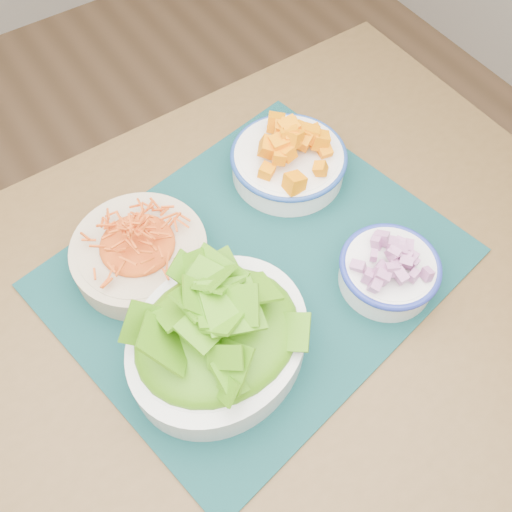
{
  "coord_description": "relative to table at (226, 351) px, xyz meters",
  "views": [
    {
      "loc": [
        -0.01,
        -0.27,
        1.48
      ],
      "look_at": [
        0.23,
        0.1,
        0.78
      ],
      "focal_mm": 40.0,
      "sensor_mm": 36.0,
      "label": 1
    }
  ],
  "objects": [
    {
      "name": "onion_bowl",
      "position": [
        0.24,
        -0.07,
        0.13
      ],
      "size": [
        0.17,
        0.17,
        0.07
      ],
      "rotation": [
        0.0,
        0.0,
        0.3
      ],
      "color": "white",
      "rests_on": "placemat"
    },
    {
      "name": "lettuce_bowl",
      "position": [
        -0.03,
        -0.03,
        0.15
      ],
      "size": [
        0.31,
        0.29,
        0.11
      ],
      "rotation": [
        0.0,
        0.0,
        0.31
      ],
      "color": "silver",
      "rests_on": "placemat"
    },
    {
      "name": "placemat",
      "position": [
        0.09,
        0.05,
        0.1
      ],
      "size": [
        0.63,
        0.55,
        0.0
      ],
      "primitive_type": "cube",
      "rotation": [
        0.0,
        0.0,
        0.18
      ],
      "color": "black",
      "rests_on": "table"
    },
    {
      "name": "ground",
      "position": [
        -0.14,
        -0.05,
        -0.66
      ],
      "size": [
        4.0,
        4.0,
        0.0
      ],
      "primitive_type": "plane",
      "color": "#946C47",
      "rests_on": "ground"
    },
    {
      "name": "squash_bowl",
      "position": [
        0.24,
        0.18,
        0.14
      ],
      "size": [
        0.21,
        0.21,
        0.09
      ],
      "rotation": [
        0.0,
        0.0,
        -0.12
      ],
      "color": "white",
      "rests_on": "placemat"
    },
    {
      "name": "carrot_bowl",
      "position": [
        -0.05,
        0.15,
        0.13
      ],
      "size": [
        0.25,
        0.25,
        0.07
      ],
      "rotation": [
        0.0,
        0.0,
        -0.3
      ],
      "color": "#C5B392",
      "rests_on": "placemat"
    },
    {
      "name": "table",
      "position": [
        0.0,
        0.0,
        0.0
      ],
      "size": [
        1.25,
        0.85,
        0.75
      ],
      "rotation": [
        0.0,
        0.0,
        0.02
      ],
      "color": "brown",
      "rests_on": "ground"
    }
  ]
}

